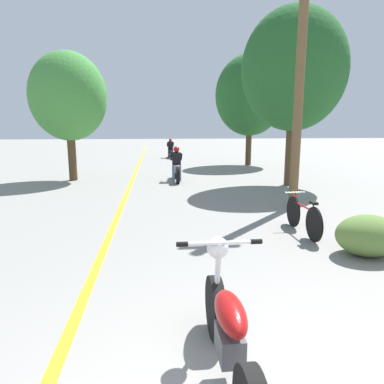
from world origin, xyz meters
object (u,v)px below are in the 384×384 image
object	(u,v)px
utility_pole	(300,79)
motorcycle_rider_lead	(177,168)
bicycle_parked	(303,216)
roadside_tree_right_far	(250,95)
roadside_tree_right_near	(294,70)
motorcycle_foreground	(229,331)
roadside_tree_left	(68,97)
motorcycle_rider_far	(171,151)

from	to	relation	value
utility_pole	motorcycle_rider_lead	size ratio (longest dim) A/B	3.10
motorcycle_rider_lead	bicycle_parked	world-z (taller)	motorcycle_rider_lead
utility_pole	roadside_tree_right_far	bearing A→B (deg)	81.42
roadside_tree_right_near	motorcycle_rider_lead	bearing A→B (deg)	160.54
roadside_tree_right_near	motorcycle_rider_lead	xyz separation A→B (m)	(-4.11, 1.45, -3.59)
utility_pole	roadside_tree_right_far	size ratio (longest dim) A/B	1.08
utility_pole	motorcycle_foreground	distance (m)	7.51
roadside_tree_right_near	roadside_tree_left	size ratio (longest dim) A/B	1.25
roadside_tree_right_far	motorcycle_rider_lead	world-z (taller)	roadside_tree_right_far
roadside_tree_left	motorcycle_rider_lead	xyz separation A→B (m)	(4.18, -0.59, -2.76)
roadside_tree_right_far	motorcycle_foreground	xyz separation A→B (m)	(-4.66, -16.37, -3.38)
roadside_tree_right_far	roadside_tree_right_near	bearing A→B (deg)	-92.50
bicycle_parked	roadside_tree_left	bearing A→B (deg)	128.89
utility_pole	roadside_tree_left	size ratio (longest dim) A/B	1.30
motorcycle_rider_far	motorcycle_rider_lead	bearing A→B (deg)	-91.27
motorcycle_rider_lead	motorcycle_rider_far	bearing A→B (deg)	88.73
roadside_tree_right_far	motorcycle_foreground	bearing A→B (deg)	-105.89
motorcycle_rider_far	utility_pole	bearing A→B (deg)	-80.16
motorcycle_foreground	bicycle_parked	world-z (taller)	motorcycle_foreground
roadside_tree_right_near	utility_pole	bearing A→B (deg)	-109.75
roadside_tree_right_far	roadside_tree_left	bearing A→B (deg)	-151.44
roadside_tree_right_far	bicycle_parked	xyz separation A→B (m)	(-2.28, -12.49, -3.47)
motorcycle_rider_far	roadside_tree_left	bearing A→B (deg)	-114.49
bicycle_parked	motorcycle_rider_far	bearing A→B (deg)	96.17
roadside_tree_right_near	motorcycle_rider_far	size ratio (longest dim) A/B	3.06
motorcycle_rider_lead	roadside_tree_right_near	bearing A→B (deg)	-19.46
roadside_tree_left	roadside_tree_right_far	bearing A→B (deg)	28.56
utility_pole	bicycle_parked	xyz separation A→B (m)	(-0.74, -2.31, -2.99)
roadside_tree_right_far	motorcycle_foreground	size ratio (longest dim) A/B	2.99
roadside_tree_right_near	motorcycle_rider_far	bearing A→B (deg)	108.28
motorcycle_rider_lead	roadside_tree_right_far	bearing A→B (deg)	50.13
motorcycle_rider_far	motorcycle_foreground	bearing A→B (deg)	-91.31
motorcycle_rider_lead	roadside_tree_left	bearing A→B (deg)	171.91
motorcycle_foreground	motorcycle_rider_lead	bearing A→B (deg)	88.65
utility_pole	motorcycle_foreground	xyz separation A→B (m)	(-3.12, -6.19, -2.90)
roadside_tree_left	motorcycle_foreground	world-z (taller)	roadside_tree_left
roadside_tree_right_near	motorcycle_rider_far	world-z (taller)	roadside_tree_right_near
roadside_tree_right_far	motorcycle_foreground	distance (m)	17.35
utility_pole	motorcycle_foreground	size ratio (longest dim) A/B	3.23
motorcycle_foreground	motorcycle_rider_lead	distance (m)	11.10
motorcycle_foreground	motorcycle_rider_far	size ratio (longest dim) A/B	0.98
utility_pole	motorcycle_rider_far	xyz separation A→B (m)	(-2.63, 15.19, -2.84)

